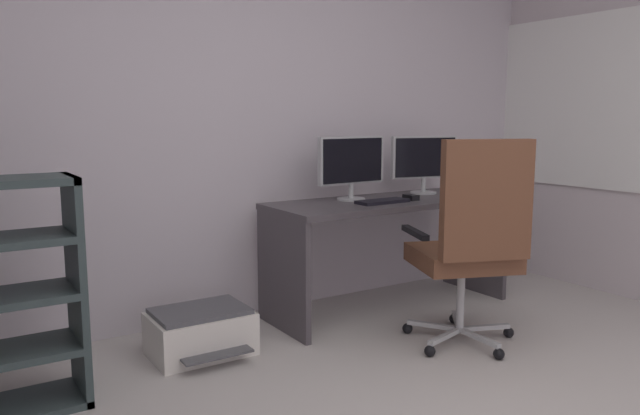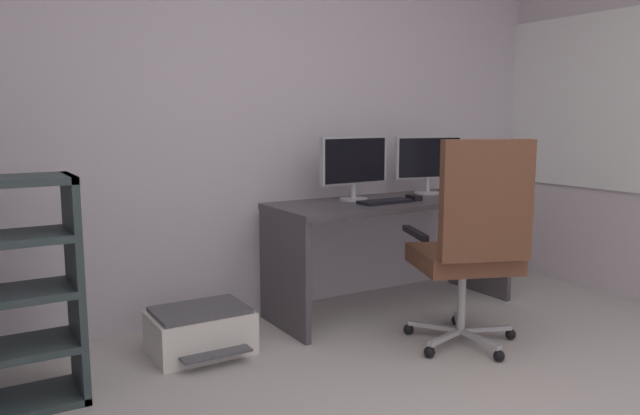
% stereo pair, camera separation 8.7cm
% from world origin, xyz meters
% --- Properties ---
extents(wall_back, '(4.77, 0.10, 2.63)m').
position_xyz_m(wall_back, '(0.00, 2.29, 1.32)').
color(wall_back, silver).
rests_on(wall_back, ground).
extents(window_pane, '(0.01, 1.58, 1.15)m').
position_xyz_m(window_pane, '(2.38, 1.42, 1.35)').
color(window_pane, white).
extents(window_frame, '(0.02, 1.66, 1.23)m').
position_xyz_m(window_frame, '(2.37, 1.42, 1.35)').
color(window_frame, white).
extents(desk, '(1.61, 0.60, 0.72)m').
position_xyz_m(desk, '(0.84, 1.83, 0.54)').
color(desk, '#464145').
rests_on(desk, ground).
extents(monitor_main, '(0.50, 0.18, 0.40)m').
position_xyz_m(monitor_main, '(0.61, 1.94, 0.96)').
color(monitor_main, '#B2B5B7').
rests_on(monitor_main, desk).
extents(monitor_secondary, '(0.49, 0.18, 0.39)m').
position_xyz_m(monitor_secondary, '(1.22, 1.94, 0.95)').
color(monitor_secondary, '#B2B5B7').
rests_on(monitor_secondary, desk).
extents(keyboard, '(0.34, 0.14, 0.02)m').
position_xyz_m(keyboard, '(0.70, 1.72, 0.73)').
color(keyboard, black).
rests_on(keyboard, desk).
extents(computer_mouse, '(0.06, 0.10, 0.03)m').
position_xyz_m(computer_mouse, '(0.93, 1.73, 0.74)').
color(computer_mouse, black).
rests_on(computer_mouse, desk).
extents(office_chair, '(0.67, 0.68, 1.14)m').
position_xyz_m(office_chair, '(0.75, 1.04, 0.61)').
color(office_chair, '#B7BABC').
rests_on(office_chair, ground).
extents(printer, '(0.52, 0.45, 0.25)m').
position_xyz_m(printer, '(-0.49, 1.74, 0.12)').
color(printer, silver).
rests_on(printer, ground).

